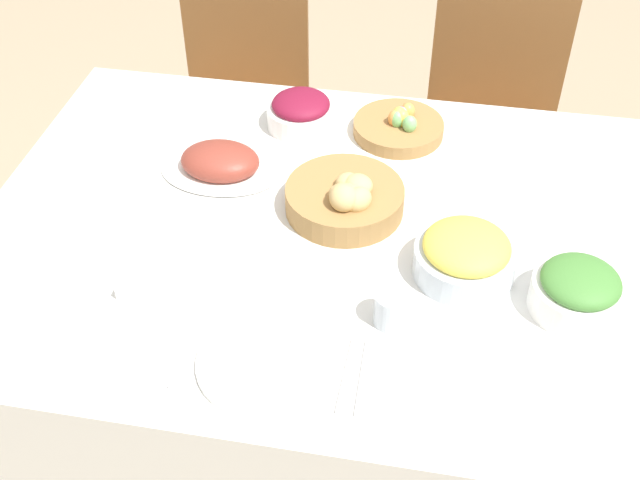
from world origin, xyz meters
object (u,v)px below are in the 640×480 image
chair_far_left (239,89)px  drinking_cup (391,308)px  beet_salad_bowl (301,112)px  fork (186,352)px  spoon (363,377)px  pineapple_bowl (465,255)px  bread_basket (346,198)px  egg_basket (399,126)px  green_salad_bowl (578,291)px  dinner_plate (265,362)px  butter_dish (154,284)px  knife (346,375)px  chair_far_right (490,113)px  ham_platter (220,163)px

chair_far_left → drinking_cup: chair_far_left is taller
chair_far_left → beet_salad_bowl: (0.31, -0.51, 0.27)m
fork → spoon: 0.34m
pineapple_bowl → chair_far_left: bearing=127.3°
bread_basket → egg_basket: bread_basket is taller
drinking_cup → spoon: bearing=-102.8°
chair_far_left → fork: (0.25, -1.29, 0.23)m
green_salad_bowl → fork: green_salad_bowl is taller
dinner_plate → drinking_cup: 0.26m
bread_basket → butter_dish: (-0.34, -0.31, -0.02)m
green_salad_bowl → dinner_plate: green_salad_bowl is taller
drinking_cup → knife: bearing=-113.3°
bread_basket → drinking_cup: 0.34m
chair_far_right → pineapple_bowl: 1.02m
bread_basket → knife: size_ratio=1.55×
chair_far_left → bread_basket: bearing=-59.8°
chair_far_left → knife: chair_far_left is taller
green_salad_bowl → butter_dish: bearing=-173.2°
bread_basket → spoon: (0.10, -0.46, -0.04)m
ham_platter → chair_far_right: bearing=48.5°
chair_far_right → fork: chair_far_right is taller
chair_far_left → dinner_plate: chair_far_left is taller
chair_far_left → fork: size_ratio=5.51×
knife → beet_salad_bowl: bearing=108.2°
ham_platter → knife: bearing=-54.9°
egg_basket → knife: (-0.01, -0.79, -0.02)m
egg_basket → chair_far_right: bearing=63.5°
chair_far_right → beet_salad_bowl: 0.76m
drinking_cup → bread_basket: bearing=113.7°
beet_salad_bowl → drinking_cup: (0.30, -0.64, -0.01)m
ham_platter → beet_salad_bowl: 0.27m
chair_far_right → fork: size_ratio=5.51×
chair_far_left → bread_basket: size_ratio=3.55×
dinner_plate → drinking_cup: size_ratio=3.49×
bread_basket → fork: bread_basket is taller
dinner_plate → spoon: (0.18, 0.00, -0.00)m
beet_salad_bowl → dinner_plate: size_ratio=0.68×
egg_basket → knife: 0.79m
egg_basket → beet_salad_bowl: size_ratio=1.31×
ham_platter → dinner_plate: size_ratio=1.14×
fork → knife: same height
chair_far_left → butter_dish: size_ratio=7.04×
pineapple_bowl → green_salad_bowl: size_ratio=1.16×
ham_platter → dinner_plate: ham_platter is taller
pineapple_bowl → beet_salad_bowl: pineapple_bowl is taller
chair_far_left → chair_far_right: bearing=0.2°
bread_basket → ham_platter: bread_basket is taller
ham_platter → drinking_cup: 0.61m
beet_salad_bowl → spoon: bearing=-71.0°
fork → pineapple_bowl: bearing=33.0°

